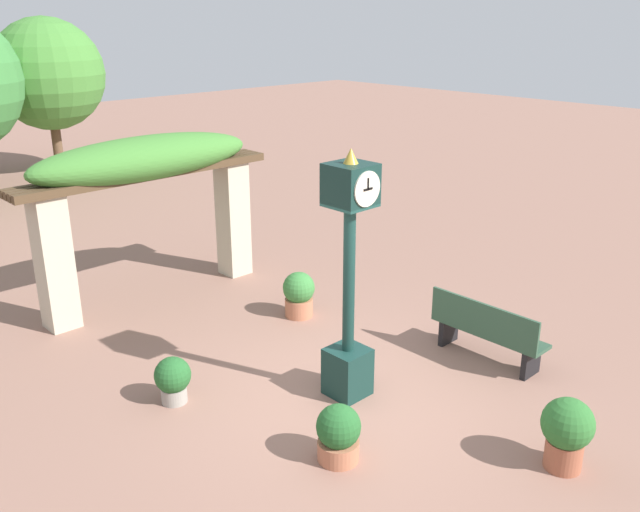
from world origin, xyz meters
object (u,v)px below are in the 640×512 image
potted_plant_near_right (567,431)px  potted_plant_far_left (299,294)px  potted_plant_near_left (173,379)px  pedestal_clock (349,284)px  potted_plant_far_right (338,433)px  park_bench (487,331)px

potted_plant_near_right → potted_plant_far_left: size_ratio=1.11×
potted_plant_near_left → pedestal_clock: bearing=-38.6°
pedestal_clock → potted_plant_near_left: 2.46m
potted_plant_far_right → park_bench: 3.06m
park_bench → potted_plant_far_left: bearing=17.2°
potted_plant_near_right → park_bench: (1.42, 1.91, -0.01)m
pedestal_clock → potted_plant_near_left: bearing=141.4°
pedestal_clock → potted_plant_far_right: 1.79m
potted_plant_near_left → potted_plant_near_right: (2.28, -3.96, 0.13)m
potted_plant_near_left → potted_plant_far_right: 2.31m
potted_plant_far_right → park_bench: (3.05, 0.16, 0.12)m
potted_plant_near_right → potted_plant_far_right: bearing=133.0°
park_bench → pedestal_clock: bearing=70.7°
potted_plant_near_left → potted_plant_near_right: bearing=-60.1°
pedestal_clock → park_bench: size_ratio=1.89×
pedestal_clock → potted_plant_far_left: bearing=62.5°
potted_plant_near_left → potted_plant_far_right: bearing=-73.6°
potted_plant_far_right → park_bench: park_bench is taller
potted_plant_far_left → park_bench: size_ratio=0.44×
potted_plant_near_right → potted_plant_far_left: (0.54, 4.77, -0.07)m
potted_plant_near_left → potted_plant_far_right: size_ratio=0.92×
potted_plant_near_left → potted_plant_far_left: (2.82, 0.81, 0.05)m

